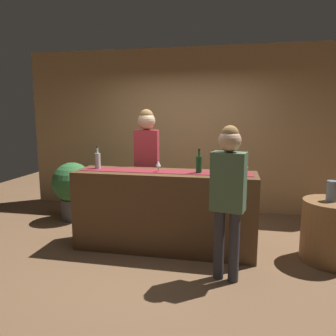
% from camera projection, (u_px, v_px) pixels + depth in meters
% --- Properties ---
extents(ground_plane, '(10.00, 10.00, 0.00)m').
position_uv_depth(ground_plane, '(165.00, 248.00, 4.26)').
color(ground_plane, brown).
extents(back_wall, '(6.00, 0.12, 2.90)m').
position_uv_depth(back_wall, '(186.00, 131.00, 5.85)').
color(back_wall, tan).
rests_on(back_wall, ground).
extents(bar_counter, '(2.31, 0.60, 1.02)m').
position_uv_depth(bar_counter, '(165.00, 211.00, 4.17)').
color(bar_counter, '#543821').
rests_on(bar_counter, ground).
extents(counter_runner_cloth, '(2.19, 0.28, 0.01)m').
position_uv_depth(counter_runner_cloth, '(165.00, 172.00, 4.09)').
color(counter_runner_cloth, maroon).
rests_on(counter_runner_cloth, bar_counter).
extents(wine_bottle_green, '(0.07, 0.07, 0.30)m').
position_uv_depth(wine_bottle_green, '(199.00, 164.00, 3.97)').
color(wine_bottle_green, '#194723').
rests_on(wine_bottle_green, bar_counter).
extents(wine_bottle_clear, '(0.07, 0.07, 0.30)m').
position_uv_depth(wine_bottle_clear, '(98.00, 160.00, 4.29)').
color(wine_bottle_clear, '#B2C6C1').
rests_on(wine_bottle_clear, bar_counter).
extents(wine_glass_near_customer, '(0.07, 0.07, 0.14)m').
position_uv_depth(wine_glass_near_customer, '(246.00, 165.00, 3.92)').
color(wine_glass_near_customer, silver).
rests_on(wine_glass_near_customer, bar_counter).
extents(wine_glass_mid_counter, '(0.07, 0.07, 0.14)m').
position_uv_depth(wine_glass_mid_counter, '(228.00, 166.00, 3.89)').
color(wine_glass_mid_counter, silver).
rests_on(wine_glass_mid_counter, bar_counter).
extents(wine_glass_far_end, '(0.07, 0.07, 0.14)m').
position_uv_depth(wine_glass_far_end, '(158.00, 164.00, 4.04)').
color(wine_glass_far_end, silver).
rests_on(wine_glass_far_end, bar_counter).
extents(bartender, '(0.35, 0.25, 1.82)m').
position_uv_depth(bartender, '(147.00, 156.00, 4.71)').
color(bartender, '#26262B').
rests_on(bartender, ground).
extents(customer_sipping, '(0.37, 0.27, 1.64)m').
position_uv_depth(customer_sipping, '(228.00, 188.00, 3.29)').
color(customer_sipping, '#33333D').
rests_on(customer_sipping, ground).
extents(round_side_table, '(0.68, 0.68, 0.74)m').
position_uv_depth(round_side_table, '(331.00, 231.00, 3.84)').
color(round_side_table, brown).
rests_on(round_side_table, ground).
extents(vase_on_side_table, '(0.13, 0.13, 0.24)m').
position_uv_depth(vase_on_side_table, '(332.00, 191.00, 3.76)').
color(vase_on_side_table, slate).
rests_on(vase_on_side_table, round_side_table).
extents(potted_plant_tall, '(0.66, 0.66, 0.96)m').
position_uv_depth(potted_plant_tall, '(73.00, 187.00, 5.35)').
color(potted_plant_tall, '#4C4C51').
rests_on(potted_plant_tall, ground).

